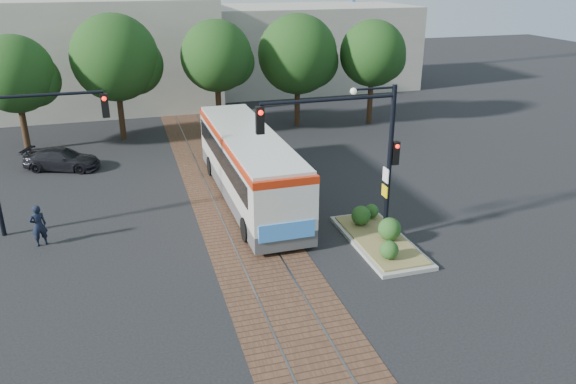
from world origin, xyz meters
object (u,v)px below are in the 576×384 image
object	(u,v)px
signal_pole_left	(18,141)
parked_car	(62,159)
traffic_island	(379,234)
signal_pole_main	(360,143)
city_bus	(249,162)
officer	(38,225)

from	to	relation	value
signal_pole_left	parked_car	size ratio (longest dim) A/B	1.51
traffic_island	signal_pole_main	bearing A→B (deg)	174.64
city_bus	traffic_island	size ratio (longest dim) A/B	2.29
traffic_island	signal_pole_main	world-z (taller)	signal_pole_main
signal_pole_left	parked_car	bearing A→B (deg)	85.66
city_bus	traffic_island	xyz separation A→B (m)	(3.88, -5.90, -1.44)
traffic_island	parked_car	xyz separation A→B (m)	(-12.59, 12.73, 0.25)
signal_pole_main	parked_car	xyz separation A→B (m)	(-11.64, 12.64, -3.58)
traffic_island	signal_pole_left	bearing A→B (deg)	159.64
officer	parked_car	size ratio (longest dim) A/B	0.42
city_bus	signal_pole_main	bearing A→B (deg)	-63.94
traffic_island	city_bus	bearing A→B (deg)	123.34
city_bus	signal_pole_left	xyz separation A→B (m)	(-9.31, -1.00, 2.09)
signal_pole_main	signal_pole_left	size ratio (longest dim) A/B	1.00
officer	parked_car	distance (m)	9.21
traffic_island	signal_pole_main	size ratio (longest dim) A/B	0.87
signal_pole_left	city_bus	bearing A→B (deg)	6.14
officer	city_bus	bearing A→B (deg)	172.61
signal_pole_left	officer	world-z (taller)	signal_pole_left
traffic_island	officer	distance (m)	13.26
traffic_island	signal_pole_left	distance (m)	14.50
signal_pole_main	parked_car	distance (m)	17.55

